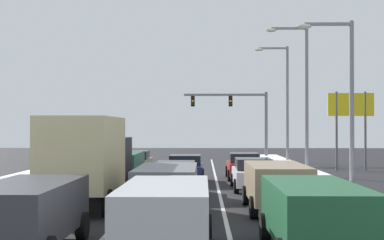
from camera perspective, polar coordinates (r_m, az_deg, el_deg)
ground_plane at (r=24.80m, az=-1.15°, el=-7.65°), size 120.00×120.00×0.00m
lane_stripe_between_right_lane_and_center_lane at (r=29.30m, az=2.56°, el=-6.59°), size 0.14×49.90×0.01m
lane_stripe_between_center_lane_and_left_lane at (r=29.41m, az=-4.12°, el=-6.56°), size 0.14×49.90×0.01m
snow_bank_right_shoulder at (r=29.87m, az=12.84°, el=-6.01°), size 1.55×49.90×0.47m
snow_bank_left_shoulder at (r=30.33m, az=-14.18°, el=-5.58°), size 1.73×49.90×0.84m
suv_green_right_lane_nearest at (r=13.77m, az=12.02°, el=-8.91°), size 2.16×4.90×1.67m
suv_tan_right_lane_second at (r=20.76m, az=8.37°, el=-6.16°), size 2.16×4.90×1.67m
sedan_white_right_lane_third at (r=27.79m, az=6.07°, el=-5.32°), size 2.00×4.50×1.51m
sedan_red_right_lane_fourth at (r=33.57m, az=5.15°, el=-4.54°), size 2.00×4.50×1.51m
suv_silver_center_lane_nearest at (r=13.36m, az=-2.64°, el=-9.17°), size 2.16×4.90×1.67m
suv_gray_center_lane_second at (r=19.30m, az=-2.51°, el=-6.58°), size 2.16×4.90×1.67m
sedan_maroon_center_lane_third at (r=25.10m, az=-1.62°, el=-5.82°), size 2.00×4.50×1.51m
sedan_navy_center_lane_fourth at (r=31.10m, az=-0.65°, el=-4.84°), size 2.00×4.50×1.51m
suv_charcoal_left_lane_nearest at (r=14.24m, az=-16.06°, el=-8.62°), size 2.16×4.90×1.67m
box_truck_left_lane_second at (r=22.02m, az=-10.24°, el=-3.54°), size 2.53×7.20×3.36m
suv_green_left_lane_third at (r=30.13m, az=-7.06°, el=-4.49°), size 2.16×4.90×1.67m
sedan_tan_left_lane_fourth at (r=36.86m, az=-5.64°, el=-4.21°), size 2.00×4.50×1.51m
traffic_light_gantry at (r=51.94m, az=4.80°, el=0.91°), size 7.54×0.47×6.20m
street_lamp_right_near at (r=27.71m, az=14.80°, el=3.00°), size 2.66×0.36×7.96m
street_lamp_right_mid at (r=36.54m, az=10.79°, el=3.21°), size 2.66×0.36×9.34m
street_lamp_right_far at (r=45.51m, az=9.02°, el=2.43°), size 2.66×0.36×9.35m
roadside_sign_right at (r=41.62m, az=15.47°, el=0.69°), size 3.20×0.16×5.50m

